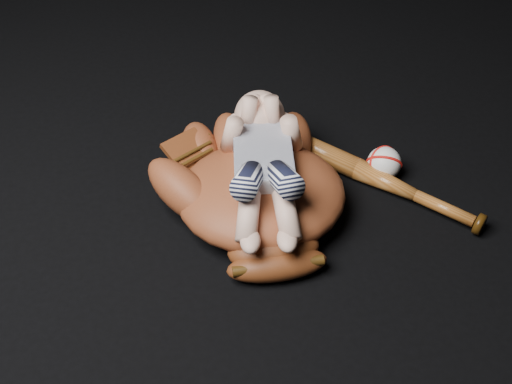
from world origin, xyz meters
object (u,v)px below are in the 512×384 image
baseball (384,163)px  baseball_bat (370,175)px  baseball_glove (261,188)px  newborn_baby (264,164)px

baseball → baseball_bat: bearing=-156.6°
baseball_glove → newborn_baby: newborn_baby is taller
baseball_bat → baseball: 0.04m
baseball_glove → newborn_baby: (0.00, -0.00, 0.06)m
baseball_glove → baseball: baseball_glove is taller
baseball → baseball_glove: bearing=-166.6°
newborn_baby → baseball: newborn_baby is taller
baseball_glove → newborn_baby: bearing=-15.0°
baseball_bat → newborn_baby: bearing=-167.6°
newborn_baby → baseball: 0.30m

